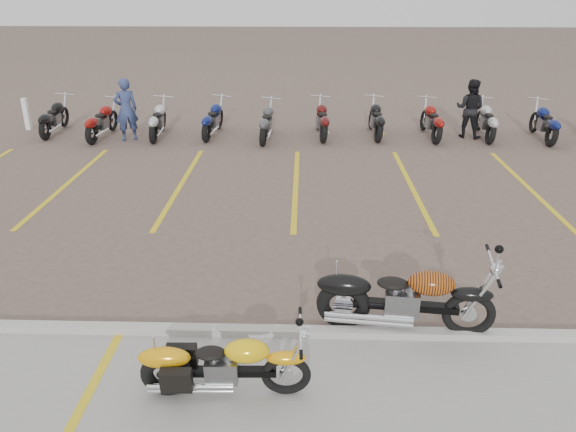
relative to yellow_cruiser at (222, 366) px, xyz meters
The scene contains 9 objects.
ground 3.29m from the yellow_cruiser, 77.06° to the left, with size 100.00×100.00×0.00m, color #6E574E.
curb 1.43m from the yellow_cruiser, 58.21° to the left, with size 60.00×0.18×0.12m, color #ADAAA3.
parking_stripes 7.23m from the yellow_cruiser, 84.19° to the left, with size 38.00×5.50×0.01m, color gold, non-canonical shape.
yellow_cruiser is the anchor object (origin of this frame).
flame_cruiser 2.61m from the yellow_cruiser, 30.84° to the left, with size 2.38×0.47×0.98m.
person_a 11.85m from the yellow_cruiser, 111.44° to the left, with size 0.67×0.44×1.84m, color navy.
person_b 13.06m from the yellow_cruiser, 63.26° to the left, with size 0.85×0.66×1.75m, color black.
bollard 14.52m from the yellow_cruiser, 122.99° to the left, with size 0.15×0.15×1.00m, color white.
bg_bike_row 11.68m from the yellow_cruiser, 79.01° to the left, with size 18.85×2.02×1.10m.
Camera 1 is at (0.18, -8.38, 4.49)m, focal length 35.00 mm.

